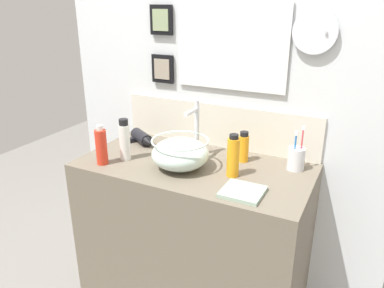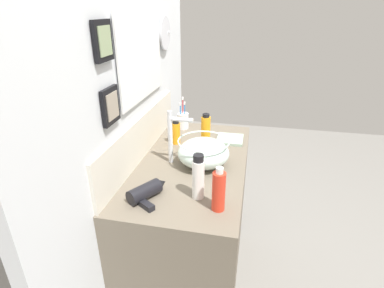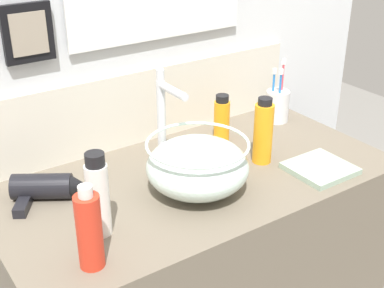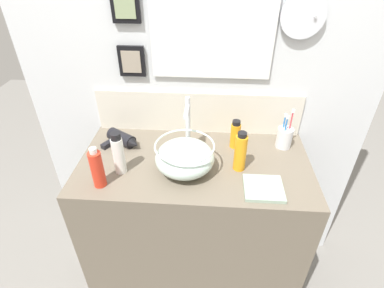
{
  "view_description": "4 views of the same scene",
  "coord_description": "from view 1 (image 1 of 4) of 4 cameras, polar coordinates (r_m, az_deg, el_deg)",
  "views": [
    {
      "loc": [
        0.71,
        -1.44,
        1.64
      ],
      "look_at": [
        -0.01,
        0.0,
        1.02
      ],
      "focal_mm": 35.0,
      "sensor_mm": 36.0,
      "label": 1
    },
    {
      "loc": [
        -1.37,
        -0.29,
        1.66
      ],
      "look_at": [
        -0.01,
        0.0,
        1.02
      ],
      "focal_mm": 28.0,
      "sensor_mm": 36.0,
      "label": 2
    },
    {
      "loc": [
        -0.72,
        -1.04,
        1.64
      ],
      "look_at": [
        -0.01,
        0.0,
        1.02
      ],
      "focal_mm": 50.0,
      "sensor_mm": 36.0,
      "label": 3
    },
    {
      "loc": [
        0.07,
        -1.11,
        1.79
      ],
      "look_at": [
        -0.01,
        0.0,
        1.02
      ],
      "focal_mm": 28.0,
      "sensor_mm": 36.0,
      "label": 4
    }
  ],
  "objects": [
    {
      "name": "hair_drier",
      "position": [
        2.02,
        -7.67,
        0.87
      ],
      "size": [
        0.21,
        0.15,
        0.07
      ],
      "color": "black",
      "rests_on": "vanity_counter"
    },
    {
      "name": "back_panel",
      "position": [
        1.93,
        4.5,
        8.9
      ],
      "size": [
        1.78,
        0.1,
        2.47
      ],
      "color": "silver",
      "rests_on": "ground"
    },
    {
      "name": "vanity_counter",
      "position": [
        1.99,
        0.31,
        -15.27
      ],
      "size": [
        1.09,
        0.56,
        0.92
      ],
      "primitive_type": "cube",
      "color": "#6B6051",
      "rests_on": "ground"
    },
    {
      "name": "toothbrush_cup",
      "position": [
        1.75,
        15.59,
        -2.11
      ],
      "size": [
        0.08,
        0.08,
        0.21
      ],
      "color": "silver",
      "rests_on": "vanity_counter"
    },
    {
      "name": "lotion_bottle",
      "position": [
        1.62,
        6.28,
        -1.9
      ],
      "size": [
        0.05,
        0.05,
        0.19
      ],
      "color": "orange",
      "rests_on": "vanity_counter"
    },
    {
      "name": "shampoo_bottle",
      "position": [
        1.81,
        -10.23,
        0.58
      ],
      "size": [
        0.05,
        0.05,
        0.2
      ],
      "color": "white",
      "rests_on": "vanity_counter"
    },
    {
      "name": "glass_bowl_sink",
      "position": [
        1.69,
        -1.81,
        -1.42
      ],
      "size": [
        0.26,
        0.26,
        0.14
      ],
      "color": "silver",
      "rests_on": "vanity_counter"
    },
    {
      "name": "faucet",
      "position": [
        1.79,
        0.55,
        2.92
      ],
      "size": [
        0.02,
        0.13,
        0.28
      ],
      "color": "silver",
      "rests_on": "vanity_counter"
    },
    {
      "name": "soap_dispenser",
      "position": [
        1.78,
        7.87,
        -0.5
      ],
      "size": [
        0.05,
        0.05,
        0.15
      ],
      "color": "orange",
      "rests_on": "vanity_counter"
    },
    {
      "name": "spray_bottle",
      "position": [
        1.78,
        -13.65,
        -0.35
      ],
      "size": [
        0.05,
        0.05,
        0.19
      ],
      "color": "red",
      "rests_on": "vanity_counter"
    },
    {
      "name": "hand_towel",
      "position": [
        1.51,
        7.73,
        -7.23
      ],
      "size": [
        0.16,
        0.16,
        0.02
      ],
      "primitive_type": "cube",
      "color": "#99B29E",
      "rests_on": "vanity_counter"
    }
  ]
}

